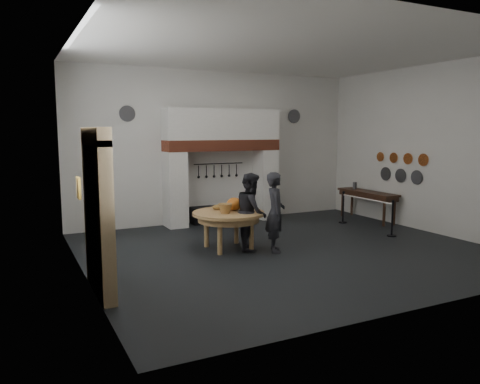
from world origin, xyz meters
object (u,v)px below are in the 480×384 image
barrier_post_near (392,219)px  visitor_near (275,212)px  visitor_far (251,211)px  barrier_post_far (343,208)px  iron_range (222,214)px  side_table (368,192)px  work_table (228,213)px

barrier_post_near → visitor_near: bearing=179.3°
visitor_near → visitor_far: (-0.40, 0.40, -0.02)m
barrier_post_near → barrier_post_far: size_ratio=1.00×
iron_range → side_table: bearing=-23.3°
work_table → side_table: 5.43m
work_table → barrier_post_near: 4.44m
visitor_far → barrier_post_near: size_ratio=1.98×
work_table → side_table: (5.28, 1.26, 0.03)m
visitor_near → side_table: visitor_near is taller
side_table → visitor_far: bearing=-162.2°
visitor_far → side_table: visitor_far is taller
barrier_post_near → barrier_post_far: 2.00m
iron_range → side_table: size_ratio=0.86×
visitor_far → side_table: size_ratio=0.81×
visitor_near → barrier_post_far: (3.51, 1.96, -0.46)m
iron_range → barrier_post_far: 3.65m
barrier_post_far → barrier_post_near: bearing=-90.0°
work_table → barrier_post_far: (4.37, 1.27, -0.39)m
barrier_post_far → visitor_far: bearing=-158.3°
work_table → barrier_post_far: barrier_post_far is taller
barrier_post_far → work_table: bearing=-163.7°
barrier_post_near → barrier_post_far: (0.00, 2.00, 0.00)m
iron_range → visitor_far: 3.46m
visitor_far → barrier_post_near: 3.96m
work_table → visitor_far: visitor_far is taller
visitor_far → barrier_post_near: (3.91, -0.44, -0.44)m
visitor_far → side_table: (4.83, 1.55, -0.02)m
work_table → visitor_far: size_ratio=0.93×
barrier_post_far → iron_range: bearing=151.1°
iron_range → work_table: 3.31m
barrier_post_near → visitor_far: bearing=173.5°
work_table → side_table: side_table is taller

